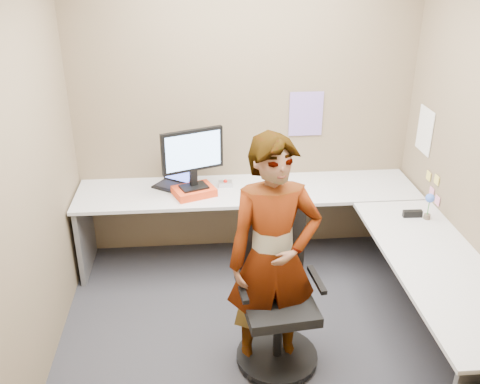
{
  "coord_description": "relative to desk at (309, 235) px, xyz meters",
  "views": [
    {
      "loc": [
        -0.42,
        -3.23,
        2.71
      ],
      "look_at": [
        -0.13,
        0.25,
        1.05
      ],
      "focal_mm": 40.0,
      "sensor_mm": 36.0,
      "label": 1
    }
  ],
  "objects": [
    {
      "name": "ground",
      "position": [
        -0.44,
        -0.39,
        -0.59
      ],
      "size": [
        3.0,
        3.0,
        0.0
      ],
      "primitive_type": "plane",
      "color": "#2A2A30",
      "rests_on": "ground"
    },
    {
      "name": "wall_back",
      "position": [
        -0.44,
        0.91,
        0.76
      ],
      "size": [
        3.0,
        0.0,
        3.0
      ],
      "primitive_type": "plane",
      "rotation": [
        1.57,
        0.0,
        0.0
      ],
      "color": "brown",
      "rests_on": "ground"
    },
    {
      "name": "wall_left",
      "position": [
        -1.94,
        -0.39,
        0.76
      ],
      "size": [
        0.0,
        2.7,
        2.7
      ],
      "primitive_type": "plane",
      "rotation": [
        1.57,
        0.0,
        1.57
      ],
      "color": "brown",
      "rests_on": "ground"
    },
    {
      "name": "desk",
      "position": [
        0.0,
        0.0,
        0.0
      ],
      "size": [
        2.98,
        2.58,
        0.73
      ],
      "color": "silver",
      "rests_on": "ground"
    },
    {
      "name": "paper_ream",
      "position": [
        -0.9,
        0.51,
        0.17
      ],
      "size": [
        0.4,
        0.35,
        0.07
      ],
      "primitive_type": "cube",
      "rotation": [
        0.0,
        0.0,
        0.37
      ],
      "color": "red",
      "rests_on": "desk"
    },
    {
      "name": "monitor",
      "position": [
        -0.9,
        0.53,
        0.51
      ],
      "size": [
        0.51,
        0.25,
        0.51
      ],
      "rotation": [
        0.0,
        0.0,
        0.37
      ],
      "color": "black",
      "rests_on": "paper_ream"
    },
    {
      "name": "laptop",
      "position": [
        -1.07,
        0.72,
        0.2
      ],
      "size": [
        0.38,
        0.37,
        0.21
      ],
      "rotation": [
        0.0,
        0.0,
        -0.61
      ],
      "color": "black",
      "rests_on": "desk"
    },
    {
      "name": "trackball_mouse",
      "position": [
        -0.63,
        0.67,
        0.17
      ],
      "size": [
        0.12,
        0.08,
        0.07
      ],
      "color": "#B7B7BC",
      "rests_on": "desk"
    },
    {
      "name": "origami",
      "position": [
        -0.15,
        0.42,
        0.17
      ],
      "size": [
        0.1,
        0.1,
        0.06
      ],
      "primitive_type": "cone",
      "color": "white",
      "rests_on": "desk"
    },
    {
      "name": "stapler",
      "position": [
        0.8,
        -0.03,
        0.17
      ],
      "size": [
        0.15,
        0.04,
        0.05
      ],
      "primitive_type": "cube",
      "rotation": [
        0.0,
        0.0,
        -0.03
      ],
      "color": "black",
      "rests_on": "desk"
    },
    {
      "name": "flower",
      "position": [
        0.9,
        -0.07,
        0.28
      ],
      "size": [
        0.07,
        0.07,
        0.22
      ],
      "color": "brown",
      "rests_on": "desk"
    },
    {
      "name": "calendar_purple",
      "position": [
        0.11,
        0.9,
        0.71
      ],
      "size": [
        0.3,
        0.01,
        0.4
      ],
      "primitive_type": "cube",
      "color": "#846BB7",
      "rests_on": "wall_back"
    },
    {
      "name": "calendar_white",
      "position": [
        1.05,
        0.51,
        0.66
      ],
      "size": [
        0.01,
        0.28,
        0.38
      ],
      "primitive_type": "cube",
      "color": "white",
      "rests_on": "wall_right"
    },
    {
      "name": "sticky_note_a",
      "position": [
        1.05,
        0.16,
        0.36
      ],
      "size": [
        0.01,
        0.07,
        0.07
      ],
      "primitive_type": "cube",
      "color": "#F2E059",
      "rests_on": "wall_right"
    },
    {
      "name": "sticky_note_b",
      "position": [
        1.05,
        0.21,
        0.23
      ],
      "size": [
        0.01,
        0.07,
        0.07
      ],
      "primitive_type": "cube",
      "color": "pink",
      "rests_on": "wall_right"
    },
    {
      "name": "sticky_note_c",
      "position": [
        1.05,
        0.09,
        0.21
      ],
      "size": [
        0.01,
        0.07,
        0.07
      ],
      "primitive_type": "cube",
      "color": "pink",
      "rests_on": "wall_right"
    },
    {
      "name": "sticky_note_d",
      "position": [
        1.05,
        0.31,
        0.33
      ],
      "size": [
        0.01,
        0.07,
        0.07
      ],
      "primitive_type": "cube",
      "color": "#F2E059",
      "rests_on": "wall_right"
    },
    {
      "name": "office_chair",
      "position": [
        -0.36,
        -0.67,
        -0.15
      ],
      "size": [
        0.58,
        0.57,
        1.08
      ],
      "rotation": [
        0.0,
        0.0,
        0.11
      ],
      "color": "black",
      "rests_on": "ground"
    },
    {
      "name": "person",
      "position": [
        -0.4,
        -0.7,
        0.25
      ],
      "size": [
        0.64,
        0.45,
        1.68
      ],
      "primitive_type": "imported",
      "rotation": [
        0.0,
        0.0,
        0.08
      ],
      "color": "#999399",
      "rests_on": "ground"
    }
  ]
}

